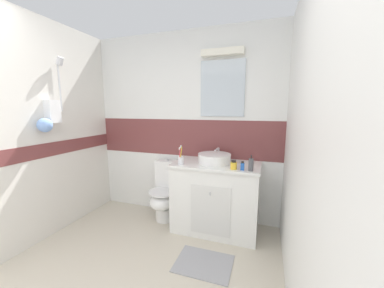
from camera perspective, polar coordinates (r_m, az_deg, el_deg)
name	(u,v)px	position (r m, az deg, el deg)	size (l,w,h in m)	color
ground_plane	(139,270)	(2.46, -13.61, -29.28)	(3.20, 3.48, 0.04)	beige
wall_back_tiled	(185,126)	(3.05, -1.74, 4.73)	(3.20, 0.20, 2.50)	white
wall_left_shower_alcove	(24,132)	(2.92, -37.61, 2.43)	(0.27, 3.48, 2.50)	silver
wall_right_plain	(309,147)	(1.64, 28.12, -0.60)	(0.10, 3.48, 2.50)	white
vanity_cabinet	(216,197)	(2.79, 6.21, -13.44)	(1.03, 0.59, 0.85)	white
sink_basin	(214,158)	(2.65, 5.86, -3.66)	(0.39, 0.44, 0.16)	white
toilet	(165,193)	(3.07, -6.95, -12.47)	(0.37, 0.50, 0.80)	white
toothbrush_cup	(181,160)	(2.58, -2.93, -4.10)	(0.07, 0.07, 0.23)	white
soap_dispenser	(251,165)	(2.39, 15.09, -5.19)	(0.05, 0.05, 0.17)	#4C4C51
hair_gel_jar	(234,165)	(2.42, 10.79, -5.44)	(0.07, 0.07, 0.10)	yellow
perfume_flask_small	(243,166)	(2.40, 13.01, -5.58)	(0.04, 0.03, 0.10)	#2659B2
bath_mat	(204,263)	(2.44, 3.08, -28.61)	(0.54, 0.42, 0.01)	#99999E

